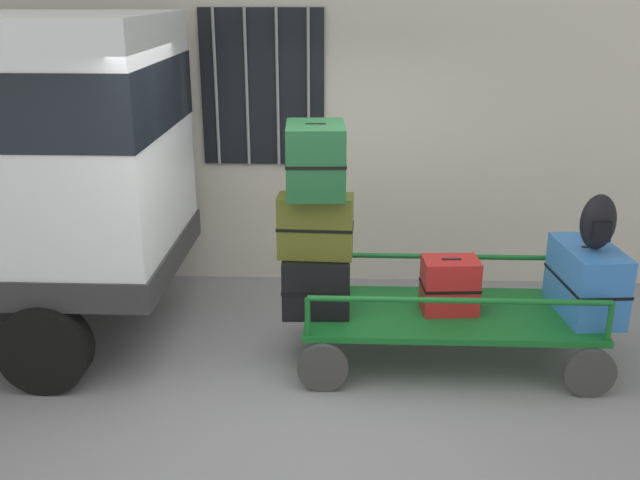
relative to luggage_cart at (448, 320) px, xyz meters
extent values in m
plane|color=gray|center=(-1.18, -0.57, -0.36)|extent=(40.00, 40.00, 0.00)
cube|color=beige|center=(-1.18, 1.89, 2.14)|extent=(12.00, 0.30, 5.00)
cube|color=black|center=(-1.67, 1.72, 1.64)|extent=(1.20, 0.04, 1.50)
cylinder|color=gray|center=(-2.12, 1.68, 1.64)|extent=(0.03, 0.03, 1.50)
cylinder|color=gray|center=(-1.82, 1.68, 1.64)|extent=(0.03, 0.03, 1.50)
cylinder|color=gray|center=(-1.52, 1.68, 1.64)|extent=(0.03, 0.03, 1.50)
cylinder|color=gray|center=(-1.22, 1.68, 1.64)|extent=(0.03, 0.03, 1.50)
cylinder|color=black|center=(-3.10, -0.59, -0.01)|extent=(0.70, 0.22, 0.70)
cube|color=#146023|center=(0.00, 0.00, 0.05)|extent=(2.32, 1.00, 0.05)
cylinder|color=#383838|center=(1.00, -0.52, -0.17)|extent=(0.39, 0.06, 0.39)
cylinder|color=#383838|center=(1.00, 0.52, -0.17)|extent=(0.39, 0.06, 0.39)
cylinder|color=#383838|center=(-1.00, -0.52, -0.17)|extent=(0.39, 0.06, 0.39)
cylinder|color=#383838|center=(-1.00, 0.52, -0.17)|extent=(0.39, 0.06, 0.39)
cylinder|color=#146023|center=(1.12, -0.46, 0.23)|extent=(0.04, 0.04, 0.30)
cylinder|color=#146023|center=(1.12, 0.46, 0.23)|extent=(0.04, 0.04, 0.30)
cylinder|color=#146023|center=(-1.12, -0.46, 0.23)|extent=(0.04, 0.04, 0.30)
cylinder|color=#146023|center=(-1.12, 0.46, 0.23)|extent=(0.04, 0.04, 0.30)
cylinder|color=#146023|center=(0.00, -0.46, 0.38)|extent=(2.24, 0.04, 0.04)
cylinder|color=#146023|center=(0.00, 0.46, 0.38)|extent=(2.24, 0.04, 0.04)
cube|color=black|center=(-1.08, 0.00, 0.31)|extent=(0.55, 0.51, 0.47)
cube|color=black|center=(-1.08, 0.00, 0.31)|extent=(0.56, 0.52, 0.02)
cube|color=black|center=(-1.08, 0.00, 0.54)|extent=(0.16, 0.04, 0.02)
cube|color=#4C5119|center=(-1.08, -0.04, 0.80)|extent=(0.59, 0.27, 0.50)
cube|color=black|center=(-1.08, -0.04, 0.80)|extent=(0.60, 0.28, 0.02)
cube|color=black|center=(-1.08, -0.04, 1.05)|extent=(0.16, 0.04, 0.02)
cube|color=#194C28|center=(-1.08, 0.00, 1.33)|extent=(0.47, 0.60, 0.54)
cube|color=black|center=(-1.08, 0.00, 1.33)|extent=(0.48, 0.61, 0.02)
cube|color=black|center=(-1.08, 0.00, 1.59)|extent=(0.16, 0.04, 0.02)
cube|color=#B21E1E|center=(0.00, 0.02, 0.30)|extent=(0.46, 0.34, 0.44)
cube|color=black|center=(0.00, 0.02, 0.30)|extent=(0.47, 0.35, 0.02)
cube|color=black|center=(0.00, 0.02, 0.52)|extent=(0.16, 0.04, 0.02)
cube|color=#3372C6|center=(1.08, 0.02, 0.36)|extent=(0.48, 0.78, 0.56)
cube|color=black|center=(1.08, 0.02, 0.36)|extent=(0.49, 0.79, 0.02)
cube|color=black|center=(1.08, 0.02, 0.64)|extent=(0.14, 0.04, 0.02)
ellipsoid|color=black|center=(1.09, -0.04, 0.87)|extent=(0.27, 0.19, 0.44)
cube|color=black|center=(1.09, -0.14, 0.83)|extent=(0.14, 0.06, 0.15)
camera|label=1|loc=(-0.83, -5.36, 2.57)|focal=40.49mm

